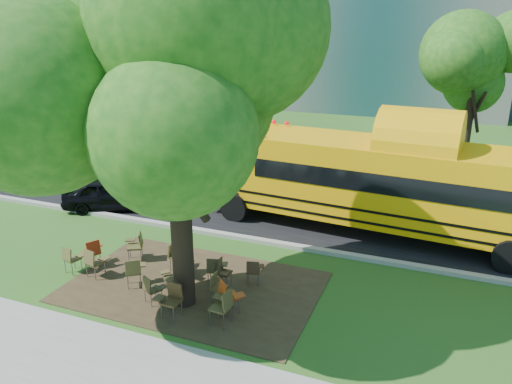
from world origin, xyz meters
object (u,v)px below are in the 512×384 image
at_px(chair_1, 94,260).
at_px(chair_13, 254,269).
at_px(chair_4, 152,288).
at_px(chair_2, 134,270).
at_px(black_car, 112,194).
at_px(chair_12, 222,270).
at_px(chair_0, 71,257).
at_px(pedestrian_a, 41,121).
at_px(main_tree, 174,95).
at_px(chair_14, 218,285).
at_px(chair_15, 175,254).
at_px(bg_car_silver, 87,141).
at_px(chair_11, 215,268).
at_px(bg_car_red, 125,154).
at_px(chair_3, 173,275).
at_px(chair_5, 171,297).
at_px(chair_9, 137,243).
at_px(chair_10, 182,259).
at_px(chair_7, 228,294).
at_px(chair_6, 223,304).
at_px(chair_8, 93,250).
at_px(pedestrian_b, 11,124).
at_px(school_bus, 410,186).

xyz_separation_m(chair_1, chair_13, (4.48, 1.38, -0.10)).
bearing_deg(chair_4, chair_2, 174.73).
bearing_deg(black_car, chair_12, -144.36).
xyz_separation_m(chair_12, chair_13, (0.80, 0.43, -0.03)).
distance_m(chair_0, pedestrian_a, 21.06).
xyz_separation_m(main_tree, chair_14, (0.79, 0.39, -5.06)).
bearing_deg(chair_15, bg_car_silver, -134.80).
height_order(chair_11, bg_car_red, bg_car_red).
relative_size(chair_3, pedestrian_a, 0.46).
distance_m(chair_5, chair_9, 3.55).
xyz_separation_m(main_tree, chair_3, (-0.62, 0.45, -5.06)).
distance_m(chair_10, chair_13, 2.17).
bearing_deg(chair_13, chair_5, -136.74).
height_order(chair_7, chair_9, chair_9).
bearing_deg(chair_1, bg_car_silver, 141.39).
distance_m(chair_15, bg_car_red, 12.18).
distance_m(chair_2, chair_11, 2.29).
distance_m(chair_3, chair_12, 1.37).
xyz_separation_m(chair_2, chair_9, (-0.90, 1.43, 0.04)).
bearing_deg(chair_9, chair_6, -147.53).
height_order(chair_6, pedestrian_a, pedestrian_a).
bearing_deg(chair_5, pedestrian_a, -36.34).
relative_size(chair_4, chair_14, 1.00).
bearing_deg(chair_9, bg_car_silver, 16.43).
bearing_deg(chair_11, chair_0, 177.08).
xyz_separation_m(chair_1, chair_7, (4.43, -0.27, 0.00)).
bearing_deg(chair_2, main_tree, -44.03).
distance_m(chair_0, chair_14, 4.76).
bearing_deg(chair_0, pedestrian_a, 147.94).
xyz_separation_m(chair_6, bg_car_red, (-10.82, 11.08, 0.06)).
xyz_separation_m(chair_0, chair_13, (5.31, 1.38, -0.05)).
bearing_deg(chair_15, bg_car_red, -141.01).
relative_size(chair_13, pedestrian_a, 0.44).
bearing_deg(chair_14, chair_0, -89.47).
height_order(chair_5, chair_7, chair_5).
xyz_separation_m(chair_9, chair_14, (3.42, -1.26, -0.08)).
distance_m(black_car, bg_car_silver, 9.71).
relative_size(chair_10, black_car, 0.24).
xyz_separation_m(chair_4, chair_7, (2.07, 0.34, 0.07)).
bearing_deg(chair_1, chair_15, 45.39).
height_order(main_tree, chair_15, main_tree).
xyz_separation_m(chair_5, black_car, (-6.21, 5.84, 0.06)).
relative_size(chair_4, black_car, 0.22).
height_order(chair_8, chair_9, chair_9).
bearing_deg(pedestrian_b, black_car, 28.86).
xyz_separation_m(school_bus, chair_15, (-6.22, -5.10, -1.35)).
xyz_separation_m(chair_8, chair_12, (4.16, 0.40, -0.06)).
bearing_deg(chair_8, chair_6, -76.39).
distance_m(chair_8, chair_11, 3.97).
bearing_deg(chair_10, chair_2, -30.59).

